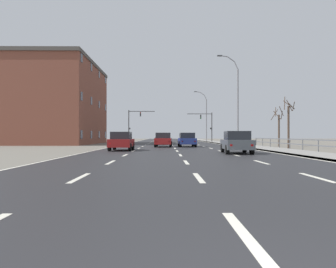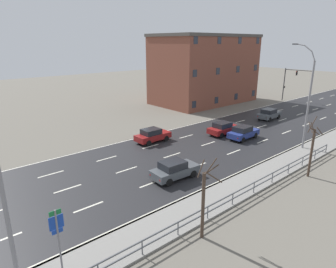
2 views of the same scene
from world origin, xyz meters
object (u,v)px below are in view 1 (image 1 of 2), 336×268
Objects in this scene: street_lamp_distant at (206,117)px; car_near_right at (122,141)px; street_lamp_midground at (236,102)px; car_far_left at (187,140)px; car_mid_centre at (236,142)px; traffic_signal_right at (207,123)px; traffic_signal_left at (133,121)px; brick_building at (60,104)px; car_distant at (163,140)px; car_near_left at (161,139)px.

car_near_right is at bearing -107.18° from street_lamp_distant.
street_lamp_midground is 7.72m from car_far_left.
car_mid_centre is 1.01× the size of car_far_left.
car_mid_centre and car_far_left have the same top height.
traffic_signal_right is 38.02m from car_mid_centre.
traffic_signal_left is 16.27m from brick_building.
traffic_signal_right is 14.10m from traffic_signal_left.
traffic_signal_left is 34.95m from car_near_right.
car_mid_centre is at bearing -80.30° from car_far_left.
car_far_left is at bearing 11.49° from car_distant.
car_near_left is 24.36m from car_mid_centre.
car_near_right is 10.58m from car_far_left.
traffic_signal_right is 1.35× the size of car_near_left.
car_far_left is (2.61, 0.42, 0.00)m from car_distant.
brick_building is (-15.83, 13.77, 5.31)m from car_distant.
brick_building is (-9.97, -12.70, 2.06)m from traffic_signal_left.
traffic_signal_right is (-0.40, -5.54, -1.38)m from street_lamp_distant.
car_distant is (-8.17, -25.09, -2.89)m from traffic_signal_right.
traffic_signal_right reaches higher than car_near_left.
traffic_signal_right is 0.91× the size of traffic_signal_left.
car_near_right is (-3.46, -8.25, 0.00)m from car_distant.
brick_building is (-24.39, -16.86, 1.04)m from street_lamp_distant.
car_near_left is 0.22× the size of brick_building.
street_lamp_midground is 0.56× the size of brick_building.
car_near_left is at bearing 104.49° from car_far_left.
car_far_left is at bearing 54.82° from car_near_right.
car_far_left is at bearing 104.28° from car_mid_centre.
car_far_left is (8.46, -26.05, -3.25)m from traffic_signal_left.
car_far_left is at bearing -76.20° from car_near_left.
street_lamp_midground is 26.92m from brick_building.
traffic_signal_left reaches higher than traffic_signal_right.
traffic_signal_left is at bearing 93.76° from car_near_right.
street_lamp_distant is 29.67m from brick_building.
street_lamp_midground is 28.19m from street_lamp_distant.
street_lamp_midground is at bearing -59.00° from traffic_signal_left.
car_near_left is at bearing -10.10° from brick_building.
street_lamp_midground is 28.05m from traffic_signal_left.
car_near_right and car_near_left have the same top height.
brick_building is at bearing 119.12° from car_near_right.
street_lamp_midground is at bearing 17.37° from car_far_left.
car_distant is 11.03m from car_near_left.
street_lamp_midground reaches higher than car_distant.
car_near_right is 9.70m from car_mid_centre.
street_lamp_midground is 22.71m from traffic_signal_right.
car_near_left is at bearing 136.29° from street_lamp_midground.
car_far_left is 23.37m from brick_building.
traffic_signal_right is at bearing -5.60° from traffic_signal_left.
street_lamp_distant reaches higher than car_near_left.
brick_building is at bearing 142.76° from car_far_left.
car_near_right is at bearing -126.31° from car_far_left.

